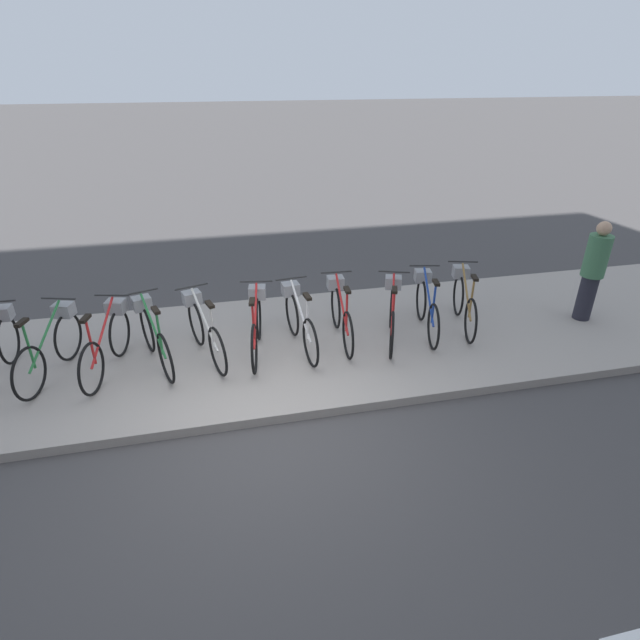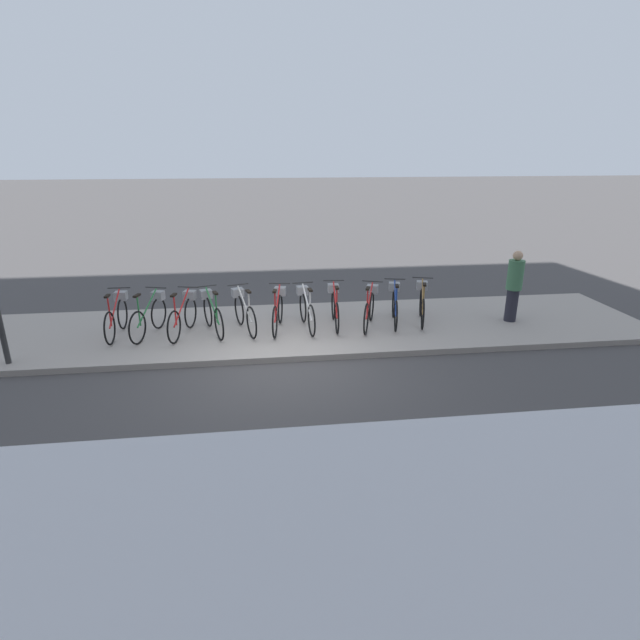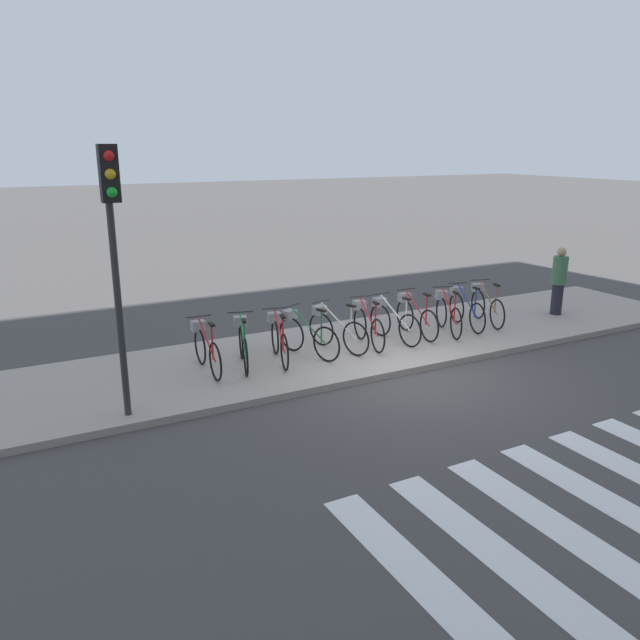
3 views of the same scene
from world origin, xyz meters
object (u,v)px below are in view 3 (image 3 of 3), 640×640
at_px(parked_bicycle_0, 206,347).
at_px(parked_bicycle_10, 486,304).
at_px(parked_bicycle_4, 335,328).
at_px(parked_bicycle_5, 367,323).
at_px(parked_bicycle_3, 305,333).
at_px(pedestrian, 559,280).
at_px(parked_bicycle_2, 279,338).
at_px(parked_bicycle_9, 465,308).
at_px(parked_bicycle_1, 243,342).
at_px(parked_bicycle_6, 392,320).
at_px(traffic_light, 113,229).
at_px(parked_bicycle_8, 447,312).
at_px(parked_bicycle_7, 414,315).

distance_m(parked_bicycle_0, parked_bicycle_10, 6.50).
relative_size(parked_bicycle_4, parked_bicycle_5, 0.97).
relative_size(parked_bicycle_3, pedestrian, 0.96).
relative_size(parked_bicycle_0, parked_bicycle_2, 1.02).
height_order(parked_bicycle_3, parked_bicycle_9, same).
height_order(parked_bicycle_1, parked_bicycle_6, same).
bearing_deg(traffic_light, parked_bicycle_3, 20.27).
bearing_deg(pedestrian, parked_bicycle_4, 178.48).
xyz_separation_m(parked_bicycle_3, parked_bicycle_9, (3.95, 0.07, 0.00)).
bearing_deg(parked_bicycle_8, parked_bicycle_0, 178.72).
xyz_separation_m(parked_bicycle_1, traffic_light, (-2.30, -1.32, 2.33)).
relative_size(parked_bicycle_3, parked_bicycle_5, 0.97).
distance_m(parked_bicycle_4, parked_bicycle_7, 1.96).
bearing_deg(parked_bicycle_7, parked_bicycle_4, -177.86).
height_order(parked_bicycle_8, parked_bicycle_9, same).
height_order(parked_bicycle_2, parked_bicycle_3, same).
height_order(parked_bicycle_0, parked_bicycle_4, same).
height_order(parked_bicycle_6, pedestrian, pedestrian).
relative_size(parked_bicycle_10, pedestrian, 0.97).
distance_m(parked_bicycle_0, parked_bicycle_4, 2.58).
xyz_separation_m(parked_bicycle_4, parked_bicycle_7, (1.96, 0.07, 0.00)).
bearing_deg(parked_bicycle_7, parked_bicycle_3, -177.70).
xyz_separation_m(parked_bicycle_6, parked_bicycle_8, (1.37, -0.07, 0.00)).
distance_m(parked_bicycle_4, parked_bicycle_9, 3.29).
xyz_separation_m(parked_bicycle_4, parked_bicycle_6, (1.32, -0.02, 0.00)).
xyz_separation_m(parked_bicycle_0, parked_bicycle_4, (2.58, -0.03, 0.00)).
bearing_deg(pedestrian, parked_bicycle_8, 178.73).
relative_size(parked_bicycle_0, parked_bicycle_4, 1.04).
bearing_deg(parked_bicycle_10, pedestrian, -6.74).
distance_m(parked_bicycle_2, parked_bicycle_5, 1.95).
height_order(parked_bicycle_7, parked_bicycle_8, same).
xyz_separation_m(parked_bicycle_0, pedestrian, (8.49, -0.19, 0.40)).
height_order(parked_bicycle_4, parked_bicycle_10, same).
bearing_deg(pedestrian, parked_bicycle_6, 178.27).
bearing_deg(parked_bicycle_7, parked_bicycle_8, -12.11).
distance_m(parked_bicycle_2, parked_bicycle_10, 5.15).
relative_size(parked_bicycle_7, traffic_light, 0.41).
distance_m(parked_bicycle_9, pedestrian, 2.66).
relative_size(parked_bicycle_2, parked_bicycle_4, 1.02).
relative_size(parked_bicycle_2, parked_bicycle_9, 1.00).
height_order(parked_bicycle_3, parked_bicycle_8, same).
bearing_deg(parked_bicycle_1, parked_bicycle_8, -0.76).
xyz_separation_m(parked_bicycle_7, traffic_light, (-6.16, -1.41, 2.33)).
distance_m(parked_bicycle_6, pedestrian, 4.60).
bearing_deg(parked_bicycle_3, parked_bicycle_8, -0.91).
bearing_deg(parked_bicycle_7, parked_bicycle_2, -177.38).
xyz_separation_m(parked_bicycle_0, parked_bicycle_9, (5.87, 0.01, 0.00)).
bearing_deg(parked_bicycle_1, parked_bicycle_9, 0.72).
xyz_separation_m(parked_bicycle_2, traffic_light, (-2.98, -1.27, 2.33)).
xyz_separation_m(parked_bicycle_0, parked_bicycle_5, (3.31, -0.05, 0.00)).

